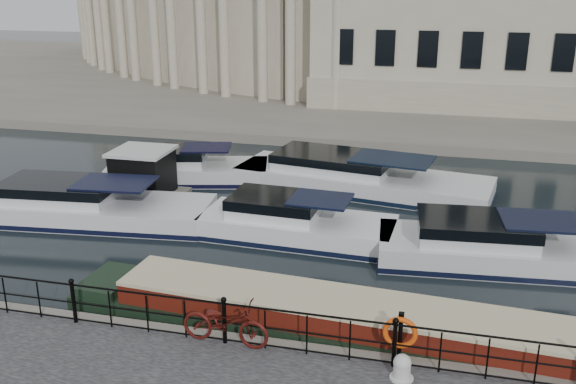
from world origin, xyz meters
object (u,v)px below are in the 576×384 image
object	(u,v)px
bicycle	(225,322)
life_ring_post	(400,333)
mooring_bollard	(402,367)
narrowboat	(349,330)
harbour_hut	(144,177)

from	to	relation	value
bicycle	life_ring_post	size ratio (longest dim) A/B	1.69
mooring_bollard	life_ring_post	bearing A→B (deg)	102.08
bicycle	narrowboat	bearing A→B (deg)	-56.58
life_ring_post	harbour_hut	size ratio (longest dim) A/B	0.41
bicycle	harbour_hut	distance (m)	12.84
bicycle	harbour_hut	bearing A→B (deg)	37.49
life_ring_post	narrowboat	size ratio (longest dim) A/B	0.08
life_ring_post	harbour_hut	world-z (taller)	harbour_hut
mooring_bollard	harbour_hut	bearing A→B (deg)	136.20
mooring_bollard	narrowboat	world-z (taller)	narrowboat
life_ring_post	narrowboat	xyz separation A→B (m)	(-1.34, 1.49, -0.99)
mooring_bollard	narrowboat	distance (m)	2.52
mooring_bollard	bicycle	bearing A→B (deg)	174.49
mooring_bollard	harbour_hut	world-z (taller)	harbour_hut
bicycle	life_ring_post	bearing A→B (deg)	-85.37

